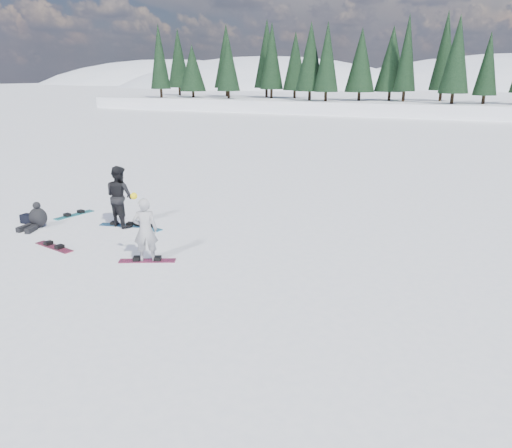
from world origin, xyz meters
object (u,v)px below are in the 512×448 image
Objects in this scene: snowboarder_woman at (145,230)px; snowboard_loose_a at (74,215)px; seated_rider at (37,218)px; snowboard_loose_b at (54,247)px; snowboard_loose_c at (144,227)px; snowboarder_man at (120,196)px; gear_bag at (28,219)px.

snowboarder_woman reaches higher than snowboard_loose_a.
seated_rider reaches higher than snowboard_loose_a.
snowboard_loose_b is at bearing -28.34° from snowboarder_woman.
snowboard_loose_c is at bearing 78.89° from snowboard_loose_b.
snowboard_loose_a is 1.00× the size of snowboard_loose_c.
snowboard_loose_a is (-1.96, 2.87, 0.00)m from snowboard_loose_b.
snowboarder_man is at bearing -154.68° from snowboard_loose_c.
snowboard_loose_c is (3.83, 1.21, -0.14)m from gear_bag.
snowboarder_man is at bearing 16.80° from seated_rider.
snowboard_loose_a is at bearing -59.61° from snowboarder_woman.
seated_rider is 0.77m from gear_bag.
snowboarder_man is 1.34× the size of snowboard_loose_b.
seated_rider is (-5.10, 1.06, -0.56)m from snowboarder_woman.
snowboard_loose_b is (1.97, -1.25, -0.31)m from seated_rider.
snowboarder_woman is at bearing -12.76° from gear_bag.
snowboarder_woman is at bearing 153.46° from snowboarder_man.
snowboarder_man reaches higher than gear_bag.
snowboarder_woman is 4.22× the size of gear_bag.
gear_bag is at bearing 148.13° from seated_rider.
snowboard_loose_b is at bearing 95.25° from snowboarder_man.
snowboarder_woman reaches higher than gear_bag.
seated_rider is 2.35m from snowboard_loose_b.
snowboarder_man is at bearing -72.68° from snowboarder_woman.
snowboarder_woman is 1.26× the size of snowboard_loose_a.
snowboard_loose_b is at bearing -134.24° from snowboard_loose_a.
gear_bag is (-5.80, 1.31, -0.74)m from snowboarder_woman.
seated_rider is at bearing -142.13° from snowboard_loose_c.
snowboarder_woman is 0.95× the size of snowboarder_man.
snowboard_loose_c is at bearing -81.52° from snowboard_loose_a.
snowboarder_woman is 5.99m from gear_bag.
gear_bag reaches higher than snowboard_loose_c.
snowboarder_woman reaches higher than snowboard_loose_c.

